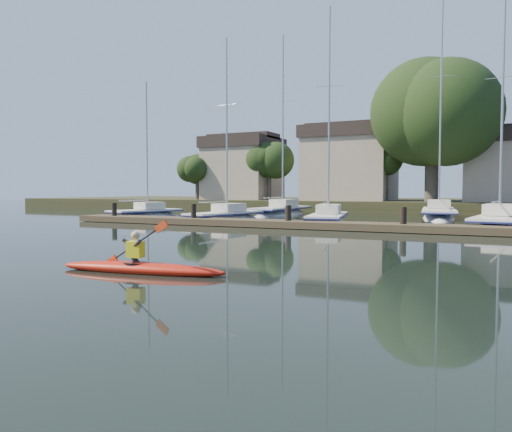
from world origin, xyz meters
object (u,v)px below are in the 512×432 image
at_px(kayak, 140,266).
at_px(sailboat_0, 146,220).
at_px(sailboat_1, 225,223).
at_px(sailboat_5, 281,217).
at_px(dock, 343,226).
at_px(sailboat_3, 499,232).
at_px(sailboat_2, 328,226).
at_px(sailboat_6, 439,221).

bearing_deg(kayak, sailboat_0, 119.73).
bearing_deg(sailboat_1, sailboat_5, 93.88).
height_order(dock, sailboat_1, sailboat_1).
height_order(dock, sailboat_3, sailboat_3).
bearing_deg(sailboat_2, sailboat_0, 165.59).
bearing_deg(sailboat_0, sailboat_2, 8.64).
height_order(sailboat_5, sailboat_6, sailboat_6).
height_order(kayak, sailboat_3, sailboat_3).
relative_size(kayak, sailboat_0, 0.40).
height_order(kayak, sailboat_2, sailboat_2).
bearing_deg(sailboat_2, kayak, -97.80).
bearing_deg(sailboat_0, sailboat_6, 34.12).
xyz_separation_m(kayak, sailboat_3, (8.00, 19.40, -0.38)).
distance_m(kayak, sailboat_6, 28.44).
xyz_separation_m(kayak, sailboat_1, (-8.17, 18.90, -0.35)).
height_order(dock, sailboat_0, sailboat_0).
bearing_deg(sailboat_0, sailboat_5, 56.09).
bearing_deg(sailboat_5, sailboat_0, -133.93).
distance_m(sailboat_2, sailboat_3, 9.27).
relative_size(sailboat_0, sailboat_2, 0.79).
height_order(sailboat_0, sailboat_3, sailboat_3).
bearing_deg(sailboat_2, sailboat_1, 171.18).
bearing_deg(sailboat_5, kayak, -72.78).
bearing_deg(sailboat_6, sailboat_1, -149.35).
distance_m(kayak, sailboat_2, 19.28).
relative_size(sailboat_0, sailboat_3, 0.81).
bearing_deg(sailboat_6, sailboat_2, -127.62).
distance_m(kayak, dock, 15.18).
distance_m(dock, sailboat_1, 9.72).
relative_size(sailboat_1, sailboat_2, 0.92).
relative_size(kayak, sailboat_5, 0.28).
relative_size(sailboat_5, sailboat_6, 0.91).
height_order(sailboat_0, sailboat_6, sailboat_6).
xyz_separation_m(sailboat_2, sailboat_5, (-6.51, 8.27, -0.02)).
bearing_deg(kayak, sailboat_2, 85.74).
bearing_deg(kayak, sailboat_3, 59.54).
height_order(sailboat_0, sailboat_1, sailboat_1).
distance_m(dock, sailboat_0, 16.94).
bearing_deg(dock, sailboat_2, 116.92).
xyz_separation_m(sailboat_2, sailboat_6, (5.45, 8.90, -0.02)).
height_order(kayak, sailboat_5, sailboat_5).
relative_size(sailboat_1, sailboat_3, 0.95).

